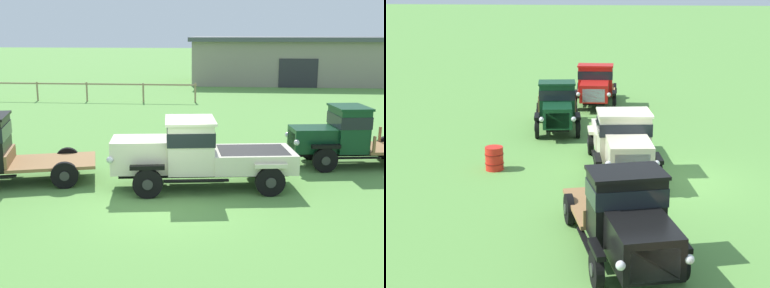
# 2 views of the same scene
# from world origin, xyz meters

# --- Properties ---
(ground_plane) EXTENTS (240.00, 240.00, 0.00)m
(ground_plane) POSITION_xyz_m (0.00, 0.00, 0.00)
(ground_plane) COLOR #5B9342
(vintage_truck_second_in_line) EXTENTS (5.76, 3.25, 2.17)m
(vintage_truck_second_in_line) POSITION_xyz_m (-5.80, 1.31, 1.10)
(vintage_truck_second_in_line) COLOR black
(vintage_truck_second_in_line) RESTS_ON ground
(vintage_truck_midrow_center) EXTENTS (5.74, 2.70, 2.12)m
(vintage_truck_midrow_center) POSITION_xyz_m (0.80, 1.62, 1.09)
(vintage_truck_midrow_center) COLOR black
(vintage_truck_midrow_center) RESTS_ON ground
(vintage_truck_far_side) EXTENTS (4.76, 2.37, 2.13)m
(vintage_truck_far_side) POSITION_xyz_m (5.71, 4.50, 1.11)
(vintage_truck_far_side) COLOR black
(vintage_truck_far_side) RESTS_ON ground
(vintage_truck_back_of_row) EXTENTS (5.03, 2.26, 2.10)m
(vintage_truck_back_of_row) POSITION_xyz_m (10.99, 3.29, 1.08)
(vintage_truck_back_of_row) COLOR black
(vintage_truck_back_of_row) RESTS_ON ground
(oil_drum_beside_row) EXTENTS (0.64, 0.64, 0.81)m
(oil_drum_beside_row) POSITION_xyz_m (0.53, 5.95, 0.40)
(oil_drum_beside_row) COLOR red
(oil_drum_beside_row) RESTS_ON ground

